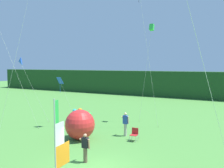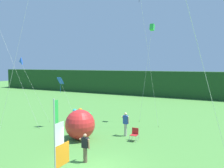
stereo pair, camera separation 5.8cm
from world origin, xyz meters
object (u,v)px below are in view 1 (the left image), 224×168
kite_blue_delta_3 (20,62)px  kite_blue_diamond_4 (61,83)px  folding_chair (134,133)px  kite_green_box_5 (152,28)px  kite_black_diamond_6 (141,5)px  person_near_banner (125,123)px  banner_flag (59,142)px  person_mid_field (85,147)px  inflatable_balloon (80,124)px

kite_blue_delta_3 → kite_blue_diamond_4: size_ratio=1.41×
folding_chair → kite_green_box_5: (-0.59, 5.72, 8.12)m
folding_chair → kite_blue_delta_3: kite_blue_delta_3 is taller
kite_black_diamond_6 → person_near_banner: bearing=-93.7°
banner_flag → person_mid_field: banner_flag is taller
kite_blue_delta_3 → kite_blue_diamond_4: (3.78, 0.86, -1.87)m
kite_blue_diamond_4 → person_mid_field: bearing=-42.0°
person_near_banner → kite_black_diamond_6: kite_black_diamond_6 is taller
person_mid_field → kite_blue_diamond_4: bearing=138.0°
kite_green_box_5 → inflatable_balloon: bearing=-112.9°
kite_green_box_5 → person_mid_field: bearing=-92.8°
folding_chair → kite_blue_diamond_4: (-6.91, 0.63, 3.24)m
kite_blue_delta_3 → kite_green_box_5: kite_green_box_5 is taller
inflatable_balloon → kite_black_diamond_6: (2.80, 4.86, 9.14)m
kite_blue_delta_3 → kite_green_box_5: bearing=30.5°
folding_chair → kite_black_diamond_6: bearing=103.3°
kite_blue_delta_3 → folding_chair: bearing=1.2°
person_mid_field → kite_blue_delta_3: bearing=155.5°
person_near_banner → kite_blue_diamond_4: (-5.92, -0.08, 2.80)m
person_near_banner → kite_green_box_5: size_ratio=0.20×
person_mid_field → kite_black_diamond_6: bearing=87.9°
banner_flag → inflatable_balloon: bearing=115.8°
banner_flag → kite_green_box_5: bearing=88.4°
person_mid_field → inflatable_balloon: inflatable_balloon is taller
kite_blue_diamond_4 → kite_green_box_5: (6.32, 5.10, 4.88)m
folding_chair → kite_blue_delta_3: (-10.69, -0.23, 5.10)m
banner_flag → kite_blue_diamond_4: kite_blue_diamond_4 is taller
person_near_banner → kite_green_box_5: kite_green_box_5 is taller
banner_flag → folding_chair: size_ratio=4.35×
person_mid_field → inflatable_balloon: 4.05m
kite_black_diamond_6 → folding_chair: bearing=-76.7°
kite_green_box_5 → person_near_banner: bearing=-94.6°
inflatable_balloon → person_mid_field: bearing=-51.7°
person_mid_field → folding_chair: size_ratio=1.80×
inflatable_balloon → kite_black_diamond_6: bearing=60.1°
banner_flag → kite_black_diamond_6: 13.32m
inflatable_balloon → kite_blue_delta_3: 8.50m
folding_chair → kite_blue_delta_3: bearing=-178.8°
banner_flag → kite_green_box_5: 14.36m
person_near_banner → kite_black_diamond_6: size_ratio=0.15×
banner_flag → folding_chair: (0.95, 6.94, -1.34)m
inflatable_balloon → folding_chair: size_ratio=2.44×
banner_flag → kite_green_box_5: kite_green_box_5 is taller
person_mid_field → kite_blue_delta_3: kite_blue_delta_3 is taller
kite_blue_delta_3 → kite_blue_diamond_4: 4.30m
banner_flag → kite_blue_delta_3: (-9.74, 6.71, 3.76)m
banner_flag → kite_blue_diamond_4: bearing=128.3°
folding_chair → inflatable_balloon: bearing=-158.3°
kite_blue_diamond_4 → kite_black_diamond_6: size_ratio=0.36×
banner_flag → person_near_banner: (-0.04, 7.64, -0.90)m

